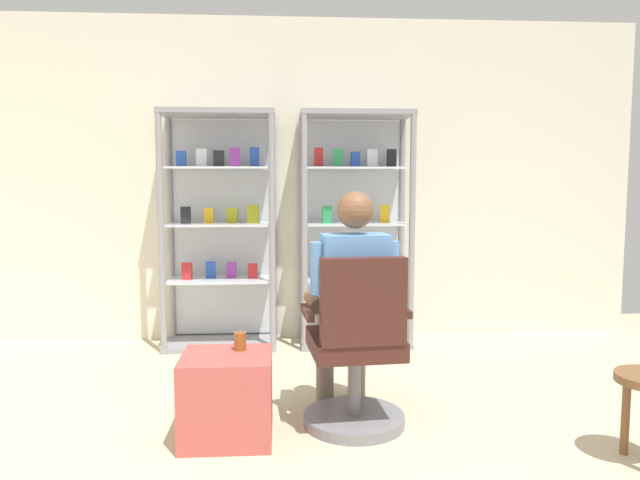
# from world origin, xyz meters

# --- Properties ---
(back_wall) EXTENTS (6.00, 0.10, 2.70)m
(back_wall) POSITION_xyz_m (0.00, 3.00, 1.35)
(back_wall) COLOR silver
(back_wall) RESTS_ON ground
(display_cabinet_left) EXTENTS (0.90, 0.45, 1.90)m
(display_cabinet_left) POSITION_xyz_m (-0.55, 2.76, 0.97)
(display_cabinet_left) COLOR gray
(display_cabinet_left) RESTS_ON ground
(display_cabinet_right) EXTENTS (0.90, 0.45, 1.90)m
(display_cabinet_right) POSITION_xyz_m (0.55, 2.76, 0.97)
(display_cabinet_right) COLOR gray
(display_cabinet_right) RESTS_ON ground
(office_chair) EXTENTS (0.58, 0.56, 0.96)m
(office_chair) POSITION_xyz_m (0.34, 1.01, 0.39)
(office_chair) COLOR slate
(office_chair) RESTS_ON ground
(seated_shopkeeper) EXTENTS (0.51, 0.59, 1.29)m
(seated_shopkeeper) POSITION_xyz_m (0.33, 1.17, 0.71)
(seated_shopkeeper) COLOR slate
(seated_shopkeeper) RESTS_ON ground
(storage_crate) EXTENTS (0.46, 0.42, 0.45)m
(storage_crate) POSITION_xyz_m (-0.35, 0.93, 0.22)
(storage_crate) COLOR #B24C47
(storage_crate) RESTS_ON ground
(tea_glass) EXTENTS (0.06, 0.06, 0.10)m
(tea_glass) POSITION_xyz_m (-0.28, 1.01, 0.50)
(tea_glass) COLOR brown
(tea_glass) RESTS_ON storage_crate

